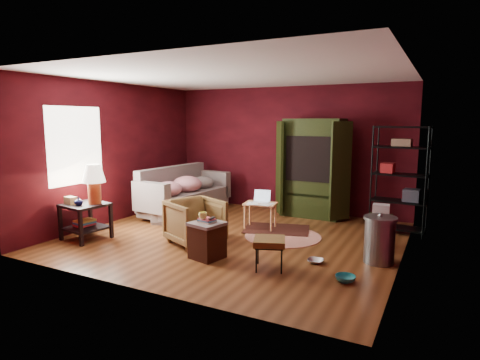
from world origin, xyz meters
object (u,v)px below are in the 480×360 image
at_px(sofa, 185,195).
at_px(wire_shelving, 401,175).
at_px(hamper, 207,239).
at_px(laptop_desk, 260,206).
at_px(armchair, 195,219).
at_px(side_table, 90,195).
at_px(tv_armoire, 313,166).

relative_size(sofa, wire_shelving, 1.09).
distance_m(hamper, laptop_desk, 1.87).
bearing_deg(armchair, laptop_desk, 0.69).
relative_size(side_table, tv_armoire, 0.63).
distance_m(sofa, armchair, 2.22).
bearing_deg(sofa, tv_armoire, -87.12).
bearing_deg(armchair, tv_armoire, 2.10).
distance_m(sofa, laptop_desk, 2.04).
xyz_separation_m(armchair, side_table, (-1.76, -0.61, 0.37)).
bearing_deg(laptop_desk, tv_armoire, 59.66).
distance_m(armchair, tv_armoire, 3.09).
height_order(armchair, laptop_desk, armchair).
bearing_deg(wire_shelving, hamper, -125.93).
bearing_deg(wire_shelving, laptop_desk, -154.23).
bearing_deg(laptop_desk, sofa, 160.08).
height_order(laptop_desk, tv_armoire, tv_armoire).
relative_size(sofa, laptop_desk, 2.91).
height_order(laptop_desk, wire_shelving, wire_shelving).
relative_size(sofa, side_table, 1.63).
bearing_deg(tv_armoire, wire_shelving, -16.02).
bearing_deg(laptop_desk, side_table, -149.58).
distance_m(armchair, hamper, 0.78).
bearing_deg(side_table, tv_armoire, 49.37).
bearing_deg(sofa, laptop_desk, -120.56).
xyz_separation_m(sofa, laptop_desk, (2.00, -0.38, 0.04)).
distance_m(armchair, laptop_desk, 1.46).
bearing_deg(tv_armoire, side_table, -129.23).
bearing_deg(sofa, side_table, 151.73).
distance_m(sofa, hamper, 2.99).
height_order(side_table, hamper, side_table).
xyz_separation_m(sofa, hamper, (1.97, -2.24, -0.13)).
height_order(side_table, laptop_desk, side_table).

